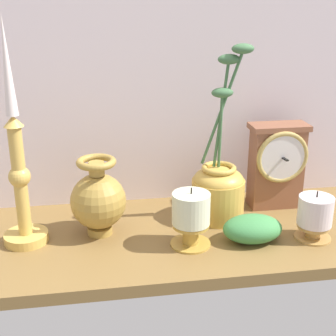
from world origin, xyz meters
The scene contains 9 objects.
ground_plane centered at (0.00, 0.00, -1.20)cm, with size 100.00×36.00×2.40cm, color brown.
back_wall centered at (0.00, 18.50, 32.50)cm, with size 120.00×2.00×65.00cm, color silver.
mantel_clock centered at (28.12, 9.10, 10.10)cm, with size 12.73×8.54×19.17cm.
candlestick_tall_left centered at (-25.96, 0.68, 14.40)cm, with size 8.55×8.55×43.16cm.
brass_vase_bulbous centered at (-11.63, 1.76, 7.55)cm, with size 11.10×11.10×16.05cm.
brass_vase_jar centered at (13.80, 5.15, 7.33)cm, with size 11.30×11.30×37.04cm.
pillar_candle_front centered at (30.15, -6.91, 4.83)cm, with size 7.17×7.17×10.10cm.
pillar_candle_near_clock centered at (5.60, -5.67, 6.12)cm, with size 7.84×7.84×11.93cm.
ivy_sprig centered at (17.86, -6.06, 2.64)cm, with size 11.77×8.24×5.28cm.
Camera 1 is at (-11.72, -86.58, 46.18)cm, focal length 51.49 mm.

